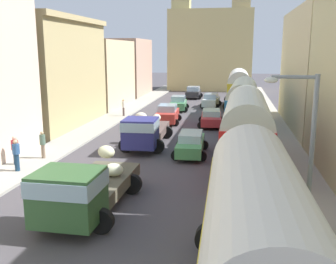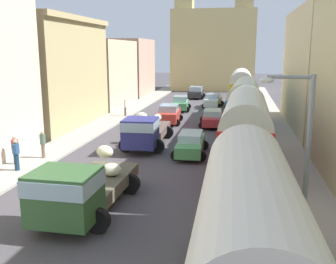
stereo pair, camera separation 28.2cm
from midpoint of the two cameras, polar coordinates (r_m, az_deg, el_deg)
The scene contains 25 objects.
ground_plane at distance 33.90m, azimuth 3.25°, elevation 1.19°, with size 154.00×154.00×0.00m, color #444045.
sidewalk_left at distance 35.51m, azimuth -8.44°, elevation 1.68°, with size 2.50×70.00×0.14m, color #9A988E.
sidewalk_right at distance 33.78m, azimuth 15.55°, elevation 0.84°, with size 2.50×70.00×0.14m, color #A49C91.
building_left_2 at distance 34.19m, azimuth -16.82°, elevation 8.42°, with size 6.41×12.06×9.00m.
building_left_3 at distance 45.23m, azimuth -9.66°, elevation 8.48°, with size 5.63×10.87×7.41m.
building_left_4 at distance 55.63m, azimuth -5.24°, elevation 9.44°, with size 4.64×9.58×7.83m.
building_right_2 at distance 33.83m, azimuth 21.82°, elevation 8.52°, with size 4.34×14.85×9.59m.
distant_church at distance 63.42m, azimuth 6.87°, elevation 12.61°, with size 12.99×7.04×20.03m.
parked_bus_0 at distance 9.67m, azimuth 12.78°, elevation -13.98°, with size 3.44×8.49×3.94m.
parked_bus_1 at distance 21.26m, azimuth 11.76°, elevation 0.76°, with size 3.41×9.59×4.14m.
parked_bus_2 at distance 32.19m, azimuth 11.42°, elevation 4.40°, with size 3.46×9.75×4.00m.
parked_bus_3 at distance 44.07m, azimuth 10.89°, elevation 6.55°, with size 3.32×9.42×4.21m.
cargo_truck_0 at distance 15.30m, azimuth -12.22°, elevation -7.96°, with size 3.20×6.59×2.25m.
cargo_truck_1 at distance 25.43m, azimuth -3.06°, elevation 0.27°, with size 3.06×7.22×2.22m.
car_0 at distance 34.04m, azimuth 0.37°, elevation 2.66°, with size 2.41×4.18×1.65m.
car_1 at distance 41.29m, azimuth 2.03°, elevation 4.25°, with size 2.31×3.96×1.58m.
car_2 at distance 52.04m, azimuth 4.29°, elevation 5.83°, with size 2.37×3.79×1.59m.
car_3 at distance 23.80m, azimuth 3.70°, elevation -1.69°, with size 2.20×4.43×1.41m.
car_4 at distance 33.06m, azimuth 6.83°, elevation 2.11°, with size 2.39×4.47×1.40m.
car_5 at distance 44.13m, azimuth 6.87°, elevation 4.66°, with size 2.32×4.38×1.54m.
pedestrian_0 at distance 22.94m, azimuth -21.29°, elevation -2.35°, with size 0.39×0.39×1.74m.
pedestrian_1 at distance 23.71m, azimuth -17.65°, elevation -1.62°, with size 0.42×0.42×1.74m.
pedestrian_2 at distance 37.34m, azimuth -6.12°, elevation 3.72°, with size 0.40×0.40×1.76m.
pedestrian_3 at distance 21.67m, azimuth -21.14°, elevation -3.03°, with size 0.48×0.48×1.81m.
streetlamp_near at distance 13.02m, azimuth 19.53°, elevation -1.71°, with size 1.68×0.28×5.62m.
Camera 2 is at (4.27, -6.03, 6.34)m, focal length 41.34 mm.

